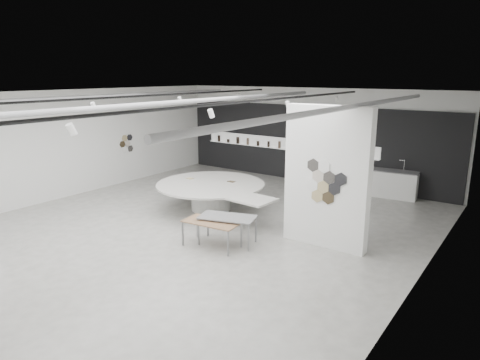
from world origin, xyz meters
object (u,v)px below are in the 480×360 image
Objects in this scene: kitchen_counter at (392,184)px; display_island at (212,193)px; sample_table_wood at (212,223)px; sample_table_stone at (227,219)px; partition_column at (327,178)px.

display_island is at bearing -136.68° from kitchen_counter.
sample_table_stone is at bearing 62.37° from sample_table_wood.
partition_column is 4.44m from display_island.
display_island is 2.58× the size of kitchen_counter.
sample_table_stone is 0.89× the size of kitchen_counter.
sample_table_stone is (2.13, -1.98, 0.10)m from display_island.
partition_column is at bearing 33.40° from sample_table_stone.
partition_column reaches higher than kitchen_counter.
sample_table_stone is (0.20, 0.39, 0.05)m from sample_table_wood.
sample_table_wood is (1.93, -2.37, 0.05)m from display_island.
partition_column is 0.78× the size of display_island.
partition_column is at bearing -3.44° from display_island.
kitchen_counter is at bearing 88.94° from partition_column.
sample_table_wood is at bearing -117.63° from sample_table_stone.
display_island is 2.89× the size of sample_table_stone.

